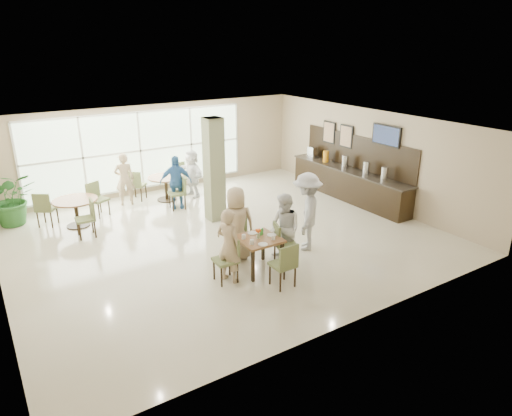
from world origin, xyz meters
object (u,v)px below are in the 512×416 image
main_table (258,243)px  adult_b (192,173)px  buffet_counter (349,181)px  potted_plant (12,199)px  teen_far (236,224)px  teen_right (285,229)px  teen_standing (307,212)px  round_table_left (76,205)px  adult_a (176,182)px  adult_standing (125,179)px  teen_left (229,245)px  round_table_right (166,182)px

main_table → adult_b: adult_b is taller
buffet_counter → potted_plant: (-9.02, 3.25, 0.17)m
teen_far → teen_right: size_ratio=1.07×
teen_right → teen_standing: size_ratio=0.86×
round_table_left → teen_right: size_ratio=0.72×
round_table_left → potted_plant: 1.74m
buffet_counter → adult_a: bearing=156.5°
teen_right → adult_b: (0.25, 5.29, -0.05)m
teen_far → adult_a: teen_far is taller
teen_right → adult_standing: adult_standing is taller
main_table → teen_left: bearing=-175.8°
teen_far → adult_b: 4.71m
teen_right → adult_standing: 5.91m
teen_left → potted_plant: bearing=6.6°
potted_plant → teen_far: (3.98, -5.00, 0.12)m
round_table_left → buffet_counter: size_ratio=0.24×
round_table_right → teen_right: 5.41m
round_table_left → adult_standing: bearing=30.9°
main_table → potted_plant: potted_plant is taller
buffet_counter → round_table_left: bearing=164.0°
teen_right → teen_left: bearing=-89.6°
adult_a → adult_standing: bearing=157.5°
main_table → potted_plant: bearing=125.5°
round_table_left → teen_standing: (4.26, -4.35, 0.34)m
adult_b → adult_standing: size_ratio=0.94×
round_table_right → adult_standing: 1.23m
buffet_counter → teen_far: (-5.05, -1.75, 0.29)m
teen_left → round_table_right: bearing=-32.3°
buffet_counter → potted_plant: 9.59m
buffet_counter → teen_standing: size_ratio=2.54×
teen_far → adult_standing: teen_far is taller
teen_standing → buffet_counter: bearing=163.3°
teen_right → adult_standing: bearing=-165.1°
teen_right → potted_plant: bearing=-142.5°
teen_standing → adult_a: teen_standing is taller
adult_a → adult_b: adult_a is taller
buffet_counter → teen_right: size_ratio=2.97×
teen_left → teen_standing: 2.33m
round_table_right → potted_plant: potted_plant is taller
teen_left → adult_a: 4.71m
buffet_counter → teen_far: buffet_counter is taller
round_table_left → potted_plant: size_ratio=0.79×
buffet_counter → teen_right: buffet_counter is taller
round_table_left → potted_plant: potted_plant is taller
teen_left → teen_right: 1.44m
potted_plant → adult_b: bearing=-4.7°
buffet_counter → teen_far: size_ratio=2.78×
main_table → round_table_left: (-2.71, 4.68, -0.06)m
adult_a → potted_plant: bearing=-175.4°
teen_right → teen_standing: 0.92m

